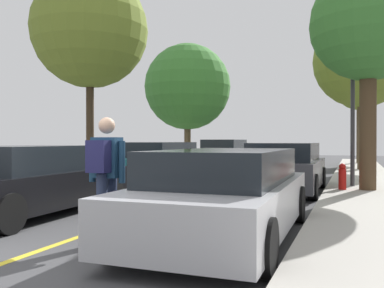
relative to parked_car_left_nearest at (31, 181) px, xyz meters
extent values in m
plane|color=#424244|center=(2.06, -2.44, -0.66)|extent=(80.00, 80.00, 0.00)
cube|color=gold|center=(2.06, 1.56, -0.66)|extent=(0.12, 39.20, 0.01)
cube|color=black|center=(0.00, 0.02, -0.15)|extent=(2.04, 4.62, 0.66)
cube|color=black|center=(0.00, -0.04, 0.43)|extent=(1.75, 2.81, 0.50)
cylinder|color=black|center=(0.94, -1.53, -0.34)|extent=(0.24, 0.65, 0.64)
cylinder|color=black|center=(0.82, 1.62, -0.34)|extent=(0.24, 0.65, 0.64)
cylinder|color=black|center=(-0.94, 1.56, -0.34)|extent=(0.24, 0.65, 0.64)
cube|color=#196066|center=(0.00, 5.76, -0.11)|extent=(1.83, 4.45, 0.75)
cube|color=black|center=(0.00, 5.71, 0.50)|extent=(1.61, 2.81, 0.46)
cylinder|color=black|center=(0.86, 4.24, -0.34)|extent=(0.22, 0.64, 0.64)
cylinder|color=black|center=(-0.85, 4.23, -0.34)|extent=(0.22, 0.64, 0.64)
cylinder|color=black|center=(0.85, 7.29, -0.34)|extent=(0.22, 0.64, 0.64)
cylinder|color=black|center=(-0.86, 7.28, -0.34)|extent=(0.22, 0.64, 0.64)
cube|color=#BCAD89|center=(0.00, 12.93, -0.11)|extent=(1.86, 4.20, 0.74)
cube|color=black|center=(0.00, 13.15, 0.55)|extent=(1.63, 2.56, 0.58)
cylinder|color=black|center=(0.86, 11.53, -0.34)|extent=(0.22, 0.64, 0.64)
cylinder|color=black|center=(-0.85, 11.53, -0.34)|extent=(0.22, 0.64, 0.64)
cylinder|color=black|center=(0.85, 14.33, -0.34)|extent=(0.22, 0.64, 0.64)
cylinder|color=black|center=(-0.87, 14.32, -0.34)|extent=(0.22, 0.64, 0.64)
cube|color=black|center=(0.00, 19.75, -0.16)|extent=(2.05, 4.33, 0.63)
cube|color=black|center=(0.01, 19.91, 0.40)|extent=(1.76, 2.57, 0.50)
cylinder|color=black|center=(0.84, 18.29, -0.34)|extent=(0.24, 0.65, 0.64)
cylinder|color=black|center=(-0.94, 18.35, -0.34)|extent=(0.24, 0.65, 0.64)
cylinder|color=black|center=(0.94, 21.15, -0.34)|extent=(0.24, 0.65, 0.64)
cylinder|color=black|center=(-0.84, 21.21, -0.34)|extent=(0.24, 0.65, 0.64)
cube|color=#B7B7BC|center=(4.11, -0.55, -0.16)|extent=(1.94, 4.61, 0.65)
cube|color=black|center=(4.11, -0.47, 0.41)|extent=(1.69, 3.12, 0.47)
cylinder|color=black|center=(3.21, 1.03, -0.34)|extent=(0.23, 0.64, 0.64)
cylinder|color=black|center=(4.96, 1.06, -0.34)|extent=(0.23, 0.64, 0.64)
cylinder|color=black|center=(3.26, -2.15, -0.34)|extent=(0.23, 0.64, 0.64)
cylinder|color=black|center=(5.01, -2.13, -0.34)|extent=(0.23, 0.64, 0.64)
cube|color=#38383D|center=(4.11, 5.37, -0.12)|extent=(1.86, 4.19, 0.72)
cube|color=black|center=(4.11, 5.25, 0.48)|extent=(1.64, 2.79, 0.48)
cylinder|color=black|center=(3.25, 6.76, -0.34)|extent=(0.22, 0.64, 0.64)
cylinder|color=black|center=(4.98, 6.75, -0.34)|extent=(0.22, 0.64, 0.64)
cylinder|color=black|center=(3.24, 3.98, -0.34)|extent=(0.22, 0.64, 0.64)
cylinder|color=black|center=(4.98, 3.97, -0.34)|extent=(0.22, 0.64, 0.64)
cylinder|color=#3D2D1E|center=(-2.13, 5.02, 1.33)|extent=(0.25, 0.25, 3.70)
sphere|color=olive|center=(-2.13, 5.02, 4.40)|extent=(3.77, 3.77, 3.77)
cylinder|color=brown|center=(-2.13, 13.59, 0.79)|extent=(0.34, 0.34, 2.62)
sphere|color=#3D7F33|center=(-2.13, 13.59, 3.58)|extent=(4.43, 4.43, 4.43)
cylinder|color=#4C3823|center=(6.24, 5.55, 1.16)|extent=(0.43, 0.43, 3.37)
sphere|color=#3D7F33|center=(6.24, 5.55, 3.90)|extent=(3.05, 3.05, 3.05)
cylinder|color=brown|center=(6.24, 14.30, 1.35)|extent=(0.37, 0.37, 3.75)
sphere|color=olive|center=(6.24, 14.30, 4.51)|extent=(4.39, 4.39, 4.39)
cylinder|color=#4C3823|center=(6.24, 20.47, 1.32)|extent=(0.36, 0.36, 3.68)
sphere|color=olive|center=(6.24, 20.47, 4.11)|extent=(2.96, 2.96, 2.96)
cylinder|color=#B2140F|center=(5.61, 5.33, -0.25)|extent=(0.20, 0.20, 0.55)
sphere|color=#B2140F|center=(5.61, 5.33, 0.09)|extent=(0.18, 0.18, 0.18)
cylinder|color=#38383D|center=(5.86, 6.40, 1.97)|extent=(0.12, 0.12, 4.98)
cube|color=#EAE5C6|center=(5.86, 6.40, 4.58)|extent=(0.36, 0.24, 0.20)
cube|color=black|center=(2.66, -1.46, -0.57)|extent=(0.24, 0.85, 0.02)
cylinder|color=beige|center=(2.58, -1.11, -0.63)|extent=(0.03, 0.06, 0.06)
cylinder|color=beige|center=(2.77, -1.12, -0.63)|extent=(0.03, 0.06, 0.06)
cylinder|color=beige|center=(2.56, -1.79, -0.63)|extent=(0.03, 0.06, 0.06)
cylinder|color=beige|center=(2.75, -1.80, -0.63)|extent=(0.03, 0.06, 0.06)
cube|color=#99999E|center=(2.67, -1.12, -0.59)|extent=(0.10, 0.04, 0.02)
cube|color=#99999E|center=(2.65, -1.80, -0.59)|extent=(0.10, 0.04, 0.02)
cube|color=black|center=(2.67, -1.24, -0.53)|extent=(0.11, 0.26, 0.06)
cube|color=black|center=(2.66, -1.68, -0.53)|extent=(0.11, 0.26, 0.06)
cylinder|color=#283351|center=(2.67, -1.34, -0.09)|extent=(0.15, 0.15, 0.82)
cylinder|color=#283351|center=(2.66, -1.58, -0.09)|extent=(0.15, 0.15, 0.82)
cube|color=navy|center=(2.66, -1.46, 0.54)|extent=(0.41, 0.23, 0.56)
sphere|color=tan|center=(2.66, -1.46, 0.99)|extent=(0.23, 0.23, 0.23)
cylinder|color=navy|center=(2.42, -1.45, 0.48)|extent=(0.09, 0.09, 0.58)
cylinder|color=navy|center=(2.91, -1.46, 0.48)|extent=(0.09, 0.09, 0.58)
cube|color=#1E1E4C|center=(2.66, -1.66, 0.56)|extent=(0.30, 0.19, 0.44)
camera|label=1|loc=(5.88, -6.46, 0.77)|focal=39.05mm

